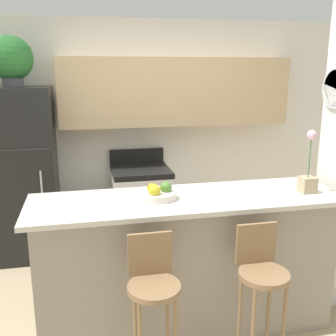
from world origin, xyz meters
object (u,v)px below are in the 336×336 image
Objects in this scene: fruit_bowl at (158,193)px; trash_bin at (81,241)px; stove_range at (141,206)px; bar_stool_right at (261,278)px; bar_stool_left at (153,291)px; potted_plant_on_fridge at (11,59)px; refrigerator at (22,174)px; orchid_vase at (308,176)px.

trash_bin is (-0.59, 1.36, -0.93)m from fruit_bowl.
stove_range reaches higher than bar_stool_right.
bar_stool_left is 2.75m from potted_plant_on_fridge.
bar_stool_right is 2.66× the size of trash_bin.
stove_range is 1.06× the size of bar_stool_left.
bar_stool_right is 3.84× the size of fruit_bowl.
refrigerator is at bearing -179.69° from stove_range.
trash_bin is at bearing -161.74° from stove_range.
bar_stool_left is 0.72m from bar_stool_right.
fruit_bowl reaches higher than stove_range.
potted_plant_on_fridge is 1.88× the size of fruit_bowl.
fruit_bowl is (-0.10, -1.59, 0.66)m from stove_range.
bar_stool_left is at bearing -96.45° from stove_range.
bar_stool_left is (-0.24, -2.13, 0.21)m from stove_range.
bar_stool_right is 3.09m from potted_plant_on_fridge.
stove_range is at bearing 83.55° from bar_stool_left.
potted_plant_on_fridge reaches higher than stove_range.
bar_stool_right is at bearing -58.53° from trash_bin.
refrigerator is at bearing 159.03° from trash_bin.
fruit_bowl reaches higher than trash_bin.
fruit_bowl is (1.17, -1.59, 0.21)m from refrigerator.
potted_plant_on_fridge is at bearing 126.46° from fruit_bowl.
bar_stool_right is 2.11× the size of orchid_vase.
potted_plant_on_fridge is at bearing 115.84° from bar_stool_left.
stove_range is 2.20m from bar_stool_right.
refrigerator reaches higher than orchid_vase.
bar_stool_right is at bearing -141.19° from orchid_vase.
bar_stool_right is (1.75, -2.13, -0.24)m from refrigerator.
bar_stool_left is 2.66× the size of trash_bin.
fruit_bowl is at bearing -66.51° from trash_bin.
bar_stool_left is 2.11× the size of orchid_vase.
refrigerator reaches higher than stove_range.
fruit_bowl is at bearing 75.43° from bar_stool_left.
refrigerator is 1.35m from stove_range.
orchid_vase is 1.82× the size of fruit_bowl.
orchid_vase is (1.28, 0.45, 0.54)m from bar_stool_left.
bar_stool_left reaches higher than trash_bin.
stove_range is 2.23× the size of orchid_vase.
fruit_bowl is at bearing -53.54° from refrigerator.
stove_range is 2.82× the size of trash_bin.
trash_bin is (0.58, -0.22, -1.90)m from potted_plant_on_fridge.
refrigerator is 4.79× the size of trash_bin.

